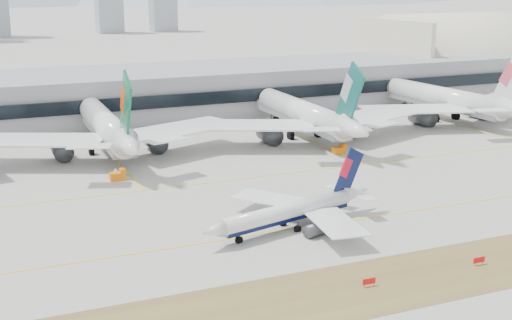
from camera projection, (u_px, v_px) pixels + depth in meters
name	position (u px, v px, depth m)	size (l,w,h in m)	color
ground	(300.00, 218.00, 137.37)	(3000.00, 3000.00, 0.00)	#A4A099
taxiing_airliner	(293.00, 211.00, 131.29)	(39.28, 33.56, 13.39)	white
widebody_eva	(108.00, 129.00, 184.96)	(71.62, 69.97, 25.53)	white
widebody_cathay	(306.00, 116.00, 202.36)	(71.04, 69.38, 25.32)	white
widebody_china_air	(449.00, 101.00, 227.13)	(70.56, 69.23, 25.22)	white
terminal	(145.00, 93.00, 237.46)	(280.00, 43.10, 15.00)	gray
hangar	(473.00, 80.00, 316.75)	(91.00, 60.00, 60.00)	beige
hold_sign_left	(369.00, 281.00, 106.92)	(2.20, 0.15, 1.35)	red
hold_sign_right	(479.00, 260.00, 114.92)	(2.20, 0.15, 1.35)	red
gse_b	(118.00, 176.00, 162.75)	(3.55, 2.00, 2.60)	orange
gse_c	(340.00, 150.00, 186.86)	(3.55, 2.00, 2.60)	orange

